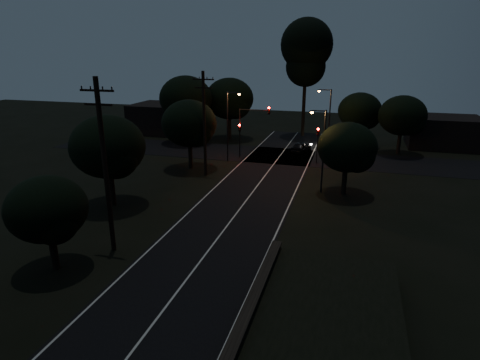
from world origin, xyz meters
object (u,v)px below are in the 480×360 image
Objects in this scene: streetlight_a at (229,122)px; streetlight_b at (328,118)px; utility_pole_mid at (105,165)px; utility_pole_far at (204,123)px; signal_mast at (254,122)px; tall_pine at (306,52)px; signal_right at (318,139)px; streetlight_c at (322,146)px; car at (301,147)px; signal_left at (240,134)px.

streetlight_a is 1.00× the size of streetlight_b.
utility_pole_mid is 17.00m from utility_pole_far.
utility_pole_far is 1.68× the size of signal_mast.
signal_mast is at bearing -104.62° from tall_pine.
signal_mast reaches higher than signal_right.
streetlight_a is (-9.91, -1.99, 1.80)m from signal_right.
utility_pole_mid is at bearing -128.26° from streetlight_c.
utility_pole_far reaches higher than streetlight_c.
utility_pole_mid is 1.38× the size of streetlight_a.
streetlight_c is at bearing -9.60° from utility_pole_far.
streetlight_c is 1.95× the size of car.
signal_left is at bearing -157.95° from streetlight_b.
signal_mast is 3.13m from streetlight_a.
tall_pine is 2.69× the size of signal_mast.
tall_pine is (7.00, 40.00, 6.40)m from utility_pole_mid.
utility_pole_far is 1.31× the size of streetlight_a.
streetlight_a reaches higher than signal_mast.
streetlight_a reaches higher than car.
streetlight_b is (0.71, 4.01, 1.80)m from signal_right.
streetlight_a reaches higher than signal_right.
signal_right is (10.60, 7.99, -2.65)m from utility_pole_far.
tall_pine is at bearing -68.07° from car.
tall_pine is at bearing 73.07° from utility_pole_far.
streetlight_a is (0.69, 6.00, -0.85)m from utility_pole_far.
utility_pole_mid reaches higher than utility_pole_far.
utility_pole_mid is 41.11m from tall_pine.
tall_pine is 26.63m from streetlight_c.
utility_pole_mid is 27.30m from signal_right.
tall_pine is 19.62m from streetlight_a.
tall_pine reaches higher than utility_pole_far.
streetlight_c reaches higher than signal_mast.
signal_right is 0.51× the size of streetlight_a.
car is (1.20, -10.22, -11.48)m from tall_pine.
signal_right is at bearing -0.03° from signal_mast.
signal_right is (10.60, 24.99, -2.90)m from utility_pole_mid.
utility_pole_mid is at bearing -93.21° from signal_left.
utility_pole_mid is 2.68× the size of signal_left.
signal_left is 9.20m from signal_right.
streetlight_a is at bearing -109.59° from signal_left.
streetlight_b is 1.07× the size of streetlight_c.
streetlight_c is at bearing -82.98° from signal_right.
streetlight_c is at bearing -87.86° from streetlight_b.
utility_pole_mid is 1.76× the size of signal_mast.
utility_pole_mid is 1.38× the size of streetlight_b.
streetlight_b reaches higher than signal_left.
streetlight_b is at bearing 92.14° from streetlight_c.
utility_pole_far is 2.56× the size of signal_right.
tall_pine is 2.10× the size of streetlight_b.
utility_pole_mid reaches higher than car.
utility_pole_mid is 2.68× the size of signal_right.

